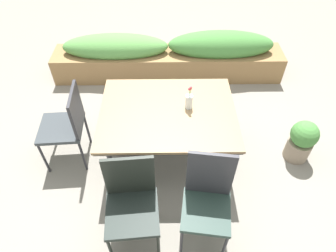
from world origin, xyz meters
TOP-DOWN VIEW (x-y plane):
  - ground_plane at (0.00, 0.00)m, footprint 12.00×12.00m
  - dining_table at (0.02, -0.07)m, footprint 1.41×1.10m
  - chair_end_left at (-1.06, -0.06)m, footprint 0.49×0.49m
  - chair_near_right at (0.35, -0.99)m, footprint 0.47×0.47m
  - chair_near_left at (-0.30, -0.99)m, footprint 0.49×0.49m
  - flower_vase at (0.24, -0.01)m, footprint 0.08×0.08m
  - planter_box at (0.07, 1.56)m, footprint 3.44×0.53m
  - potted_plant at (1.55, -0.10)m, footprint 0.31×0.31m

SIDE VIEW (x-z plane):
  - ground_plane at x=0.00m, z-range 0.00..0.00m
  - potted_plant at x=1.55m, z-range 0.01..0.55m
  - planter_box at x=0.07m, z-range -0.02..0.70m
  - chair_near_left at x=-0.30m, z-range 0.06..1.01m
  - chair_end_left at x=-1.06m, z-range 0.07..1.03m
  - chair_near_right at x=0.35m, z-range 0.06..1.08m
  - dining_table at x=0.02m, z-range 0.31..1.02m
  - flower_vase at x=0.24m, z-range 0.67..0.96m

